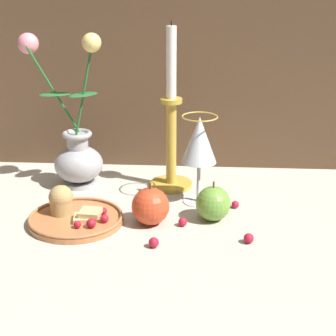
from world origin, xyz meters
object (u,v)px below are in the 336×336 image
Objects in this scene: plate_with_pastries at (73,214)px; candlestick at (171,134)px; wine_glass at (199,143)px; vase at (76,147)px; apple_beside_vase at (213,204)px; apple_near_glass at (150,206)px.

plate_with_pastries is 0.51× the size of candlestick.
wine_glass is 0.10m from candlestick.
vase is at bearing 164.24° from wine_glass.
vase is 0.35m from apple_beside_vase.
candlestick is 4.28× the size of apple_near_glass.
wine_glass is at bearing 25.01° from plate_with_pastries.
candlestick is 0.21m from apple_beside_vase.
candlestick is (-0.06, 0.08, -0.01)m from wine_glass.
vase is 0.27m from apple_near_glass.
candlestick is at bearing 81.61° from apple_near_glass.
wine_glass reaches higher than apple_near_glass.
candlestick is at bearing 127.39° from wine_glass.
wine_glass is 2.20× the size of apple_near_glass.
plate_with_pastries is at bearing -80.32° from vase.
plate_with_pastries is at bearing -154.99° from wine_glass.
plate_with_pastries is (0.03, -0.19, -0.07)m from vase.
apple_near_glass is at bearing -129.22° from wine_glass.
apple_beside_vase is (0.28, 0.03, 0.02)m from plate_with_pastries.
vase reaches higher than wine_glass.
plate_with_pastries is 0.99× the size of wine_glass.
plate_with_pastries is 2.30× the size of apple_beside_vase.
apple_beside_vase is at bearing -61.12° from candlestick.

